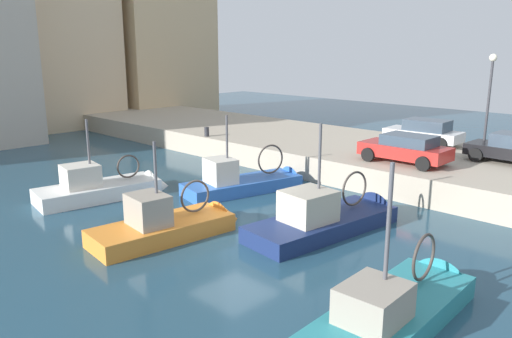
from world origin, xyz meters
TOP-DOWN VIEW (x-y plane):
  - water_surface at (0.00, 0.00)m, footprint 80.00×80.00m
  - quay_wall at (11.50, 0.00)m, footprint 9.00×56.00m
  - fishing_boat_teal at (-1.52, -7.32)m, footprint 6.30×2.14m
  - fishing_boat_white at (-1.09, 6.84)m, footprint 6.07×2.82m
  - fishing_boat_navy at (2.37, -2.50)m, footprint 6.84×2.88m
  - fishing_boat_orange at (-1.92, 1.05)m, footprint 5.78×2.56m
  - fishing_boat_blue at (3.94, 3.13)m, footprint 6.42×3.16m
  - parked_car_red at (9.06, -1.77)m, footprint 1.94×3.94m
  - parked_car_white at (13.83, -0.34)m, footprint 2.05×4.02m
  - mooring_bollard_mid at (7.35, 10.00)m, footprint 0.28×0.28m
  - quay_streetlamp at (13.00, -3.77)m, footprint 0.36×0.36m

SIDE VIEW (x-z plane):
  - water_surface at x=0.00m, z-range 0.00..0.00m
  - fishing_boat_teal at x=-1.52m, z-range -2.30..2.56m
  - fishing_boat_white at x=-1.09m, z-range -2.02..2.30m
  - fishing_boat_blue at x=3.94m, z-range -2.01..2.31m
  - fishing_boat_orange at x=-1.92m, z-range -1.96..2.26m
  - fishing_boat_navy at x=2.37m, z-range -2.23..2.58m
  - quay_wall at x=11.50m, z-range 0.00..1.20m
  - mooring_bollard_mid at x=7.35m, z-range 1.20..1.75m
  - parked_car_red at x=9.06m, z-range 1.23..2.53m
  - parked_car_white at x=13.83m, z-range 1.22..2.58m
  - quay_streetlamp at x=13.00m, z-range 2.04..6.87m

